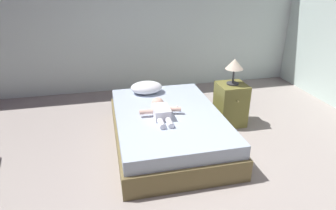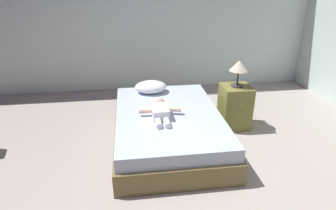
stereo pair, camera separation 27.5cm
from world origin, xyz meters
TOP-DOWN VIEW (x-y plane):
  - ground_plane at (0.00, 0.00)m, footprint 8.00×8.00m
  - wall_behind_bed at (0.00, 3.00)m, footprint 8.00×0.12m
  - bed at (0.17, 1.01)m, footprint 1.28×1.88m
  - pillow at (0.02, 1.70)m, footprint 0.43×0.33m
  - baby at (0.07, 0.96)m, footprint 0.50×0.59m
  - toothbrush at (0.31, 1.08)m, footprint 0.02×0.15m
  - nightstand at (1.11, 1.30)m, footprint 0.37×0.40m
  - lamp at (1.11, 1.30)m, footprint 0.23×0.23m

SIDE VIEW (x-z plane):
  - ground_plane at x=0.00m, z-range 0.00..0.00m
  - bed at x=0.17m, z-range 0.00..0.39m
  - nightstand at x=1.11m, z-range 0.00..0.58m
  - toothbrush at x=0.31m, z-range 0.39..0.42m
  - baby at x=0.07m, z-range 0.38..0.54m
  - pillow at x=0.02m, z-range 0.40..0.56m
  - lamp at x=1.11m, z-range 0.66..1.01m
  - wall_behind_bed at x=0.00m, z-range 0.00..2.77m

